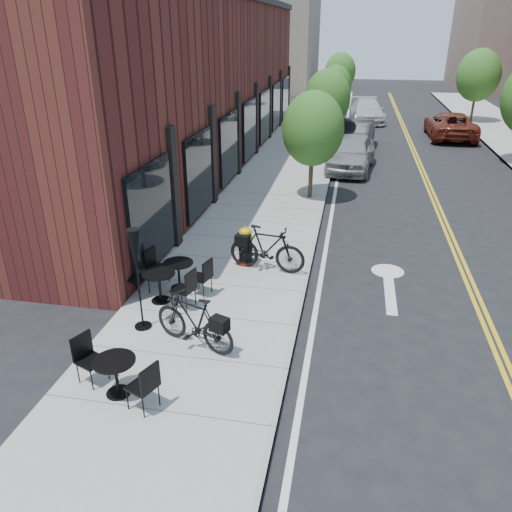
# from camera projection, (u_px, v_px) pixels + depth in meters

# --- Properties ---
(ground) EXTENTS (120.00, 120.00, 0.00)m
(ground) POSITION_uv_depth(u_px,v_px,m) (298.00, 330.00, 10.57)
(ground) COLOR black
(ground) RESTS_ON ground
(sidewalk_near) EXTENTS (4.00, 70.00, 0.12)m
(sidewalk_near) POSITION_uv_depth(u_px,v_px,m) (277.00, 188.00, 19.83)
(sidewalk_near) COLOR #9E9B93
(sidewalk_near) RESTS_ON ground
(building_near) EXTENTS (5.00, 28.00, 7.00)m
(building_near) POSITION_uv_depth(u_px,v_px,m) (194.00, 85.00, 22.76)
(building_near) COLOR #451716
(building_near) RESTS_ON ground
(bg_building_left) EXTENTS (8.00, 14.00, 10.00)m
(bg_building_left) POSITION_uv_depth(u_px,v_px,m) (277.00, 38.00, 52.77)
(bg_building_left) COLOR #726656
(bg_building_left) RESTS_ON ground
(tree_near_a) EXTENTS (2.20, 2.20, 3.81)m
(tree_near_a) POSITION_uv_depth(u_px,v_px,m) (313.00, 129.00, 17.64)
(tree_near_a) COLOR #382B1E
(tree_near_a) RESTS_ON sidewalk_near
(tree_near_b) EXTENTS (2.30, 2.30, 3.98)m
(tree_near_b) POSITION_uv_depth(u_px,v_px,m) (327.00, 98.00, 24.74)
(tree_near_b) COLOR #382B1E
(tree_near_b) RESTS_ON sidewalk_near
(tree_near_c) EXTENTS (2.10, 2.10, 3.67)m
(tree_near_c) POSITION_uv_depth(u_px,v_px,m) (335.00, 86.00, 31.96)
(tree_near_c) COLOR #382B1E
(tree_near_c) RESTS_ON sidewalk_near
(tree_near_d) EXTENTS (2.40, 2.40, 4.11)m
(tree_near_d) POSITION_uv_depth(u_px,v_px,m) (340.00, 72.00, 39.00)
(tree_near_d) COLOR #382B1E
(tree_near_d) RESTS_ON sidewalk_near
(tree_far_c) EXTENTS (2.80, 2.80, 4.62)m
(tree_far_c) POSITION_uv_depth(u_px,v_px,m) (478.00, 75.00, 32.83)
(tree_far_c) COLOR #382B1E
(tree_far_c) RESTS_ON sidewalk_far
(fire_hydrant) EXTENTS (0.51, 0.51, 1.05)m
(fire_hydrant) POSITION_uv_depth(u_px,v_px,m) (246.00, 246.00, 13.12)
(fire_hydrant) COLOR maroon
(fire_hydrant) RESTS_ON sidewalk_near
(bicycle_left) EXTENTS (1.93, 1.16, 1.12)m
(bicycle_left) POSITION_uv_depth(u_px,v_px,m) (194.00, 321.00, 9.63)
(bicycle_left) COLOR black
(bicycle_left) RESTS_ON sidewalk_near
(bicycle_right) EXTENTS (2.07, 0.85, 1.21)m
(bicycle_right) POSITION_uv_depth(u_px,v_px,m) (267.00, 249.00, 12.71)
(bicycle_right) COLOR black
(bicycle_right) RESTS_ON sidewalk_near
(bistro_set_a) EXTENTS (1.69, 1.02, 0.90)m
(bistro_set_a) POSITION_uv_depth(u_px,v_px,m) (116.00, 372.00, 8.38)
(bistro_set_a) COLOR black
(bistro_set_a) RESTS_ON sidewalk_near
(bistro_set_b) EXTENTS (1.77, 0.90, 0.93)m
(bistro_set_b) POSITION_uv_depth(u_px,v_px,m) (159.00, 283.00, 11.29)
(bistro_set_b) COLOR black
(bistro_set_b) RESTS_ON sidewalk_near
(bistro_set_c) EXTENTS (1.71, 0.88, 0.90)m
(bistro_set_c) POSITION_uv_depth(u_px,v_px,m) (179.00, 271.00, 11.86)
(bistro_set_c) COLOR black
(bistro_set_c) RESTS_ON sidewalk_near
(patio_umbrella) EXTENTS (0.36, 0.36, 2.20)m
(patio_umbrella) POSITION_uv_depth(u_px,v_px,m) (136.00, 259.00, 9.82)
(patio_umbrella) COLOR black
(patio_umbrella) RESTS_ON sidewalk_near
(parked_car_a) EXTENTS (2.33, 4.76, 1.56)m
(parked_car_a) POSITION_uv_depth(u_px,v_px,m) (351.00, 153.00, 22.29)
(parked_car_a) COLOR gray
(parked_car_a) RESTS_ON ground
(parked_car_b) EXTENTS (2.15, 4.73, 1.51)m
(parked_car_b) POSITION_uv_depth(u_px,v_px,m) (355.00, 135.00, 26.17)
(parked_car_b) COLOR black
(parked_car_b) RESTS_ON ground
(parked_car_c) EXTENTS (2.51, 5.22, 1.47)m
(parked_car_c) POSITION_uv_depth(u_px,v_px,m) (367.00, 111.00, 34.13)
(parked_car_c) COLOR silver
(parked_car_c) RESTS_ON ground
(parked_car_far) EXTENTS (2.48, 5.37, 1.49)m
(parked_car_far) POSITION_uv_depth(u_px,v_px,m) (450.00, 125.00, 28.91)
(parked_car_far) COLOR maroon
(parked_car_far) RESTS_ON ground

